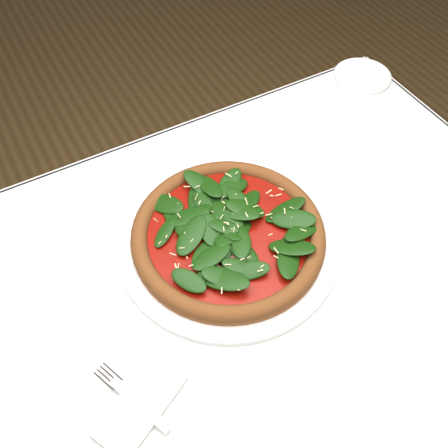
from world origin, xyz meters
TOP-DOWN VIEW (x-y plane):
  - ground at (0.00, 0.00)m, footprint 6.00×6.00m
  - dining_table at (0.00, 0.00)m, footprint 1.21×0.81m
  - plate at (0.03, 0.08)m, footprint 0.39×0.39m
  - pizza at (0.03, 0.08)m, footprint 0.40×0.40m
  - napkin at (-0.22, -0.11)m, footprint 0.15×0.12m
  - fork at (-0.23, -0.09)m, footprint 0.07×0.14m
  - saucer_far at (0.54, 0.34)m, footprint 0.13×0.13m

SIDE VIEW (x-z plane):
  - ground at x=0.00m, z-range 0.00..0.00m
  - dining_table at x=0.00m, z-range 0.27..1.02m
  - napkin at x=-0.22m, z-range 0.75..0.76m
  - saucer_far at x=0.54m, z-range 0.75..0.76m
  - plate at x=0.03m, z-range 0.75..0.77m
  - fork at x=-0.23m, z-range 0.76..0.76m
  - pizza at x=0.03m, z-range 0.76..0.80m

